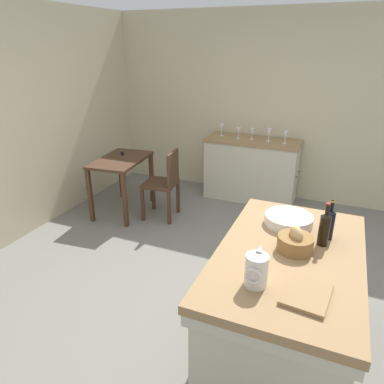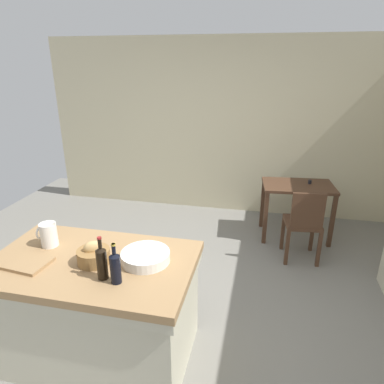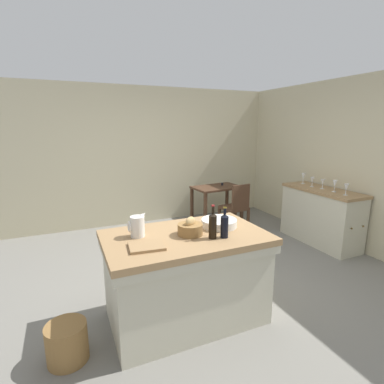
# 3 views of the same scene
# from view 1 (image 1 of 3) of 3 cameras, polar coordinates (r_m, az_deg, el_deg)

# --- Properties ---
(ground_plane) EXTENTS (6.76, 6.76, 0.00)m
(ground_plane) POSITION_cam_1_polar(r_m,az_deg,el_deg) (3.45, 4.91, -15.83)
(ground_plane) COLOR slate
(wall_right) EXTENTS (0.12, 5.20, 2.60)m
(wall_right) POSITION_cam_1_polar(r_m,az_deg,el_deg) (5.31, 14.55, 12.87)
(wall_right) COLOR beige
(wall_right) RESTS_ON ground
(island_table) EXTENTS (1.52, 0.92, 0.88)m
(island_table) POSITION_cam_1_polar(r_m,az_deg,el_deg) (2.69, 14.51, -16.60)
(island_table) COLOR #99754C
(island_table) RESTS_ON ground
(side_cabinet) EXTENTS (0.52, 1.34, 0.90)m
(side_cabinet) POSITION_cam_1_polar(r_m,az_deg,el_deg) (5.25, 9.43, 3.59)
(side_cabinet) COLOR #99754C
(side_cabinet) RESTS_ON ground
(writing_desk) EXTENTS (0.95, 0.65, 0.80)m
(writing_desk) POSITION_cam_1_polar(r_m,az_deg,el_deg) (4.82, -11.26, 3.88)
(writing_desk) COLOR #472D1E
(writing_desk) RESTS_ON ground
(wooden_chair) EXTENTS (0.44, 0.44, 0.91)m
(wooden_chair) POSITION_cam_1_polar(r_m,az_deg,el_deg) (4.59, -4.44, 1.60)
(wooden_chair) COLOR #472D1E
(wooden_chair) RESTS_ON ground
(pitcher) EXTENTS (0.17, 0.13, 0.23)m
(pitcher) POSITION_cam_1_polar(r_m,az_deg,el_deg) (2.07, 10.25, -12.21)
(pitcher) COLOR silver
(pitcher) RESTS_ON island_table
(wash_bowl) EXTENTS (0.36, 0.36, 0.08)m
(wash_bowl) POSITION_cam_1_polar(r_m,az_deg,el_deg) (2.80, 15.22, -4.31)
(wash_bowl) COLOR silver
(wash_bowl) RESTS_ON island_table
(bread_basket) EXTENTS (0.24, 0.24, 0.18)m
(bread_basket) POSITION_cam_1_polar(r_m,az_deg,el_deg) (2.46, 16.22, -7.72)
(bread_basket) COLOR olive
(bread_basket) RESTS_ON island_table
(cutting_board) EXTENTS (0.31, 0.27, 0.02)m
(cutting_board) POSITION_cam_1_polar(r_m,az_deg,el_deg) (2.10, 17.84, -15.38)
(cutting_board) COLOR #99754C
(cutting_board) RESTS_ON island_table
(wine_bottle_dark) EXTENTS (0.07, 0.07, 0.29)m
(wine_bottle_dark) POSITION_cam_1_polar(r_m,az_deg,el_deg) (2.66, 21.11, -4.67)
(wine_bottle_dark) COLOR black
(wine_bottle_dark) RESTS_ON island_table
(wine_bottle_amber) EXTENTS (0.07, 0.07, 0.31)m
(wine_bottle_amber) POSITION_cam_1_polar(r_m,az_deg,el_deg) (2.56, 20.44, -5.45)
(wine_bottle_amber) COLOR black
(wine_bottle_amber) RESTS_ON island_table
(wine_glass_far_left) EXTENTS (0.07, 0.07, 0.17)m
(wine_glass_far_left) POSITION_cam_1_polar(r_m,az_deg,el_deg) (4.98, 14.74, 8.80)
(wine_glass_far_left) COLOR white
(wine_glass_far_left) RESTS_ON side_cabinet
(wine_glass_left) EXTENTS (0.07, 0.07, 0.18)m
(wine_glass_left) POSITION_cam_1_polar(r_m,az_deg,el_deg) (5.04, 12.23, 9.31)
(wine_glass_left) COLOR white
(wine_glass_left) RESTS_ON side_cabinet
(wine_glass_middle) EXTENTS (0.07, 0.07, 0.16)m
(wine_glass_middle) POSITION_cam_1_polar(r_m,az_deg,el_deg) (5.11, 9.62, 9.48)
(wine_glass_middle) COLOR white
(wine_glass_middle) RESTS_ON side_cabinet
(wine_glass_right) EXTENTS (0.07, 0.07, 0.16)m
(wine_glass_right) POSITION_cam_1_polar(r_m,az_deg,el_deg) (5.13, 7.45, 9.70)
(wine_glass_right) COLOR white
(wine_glass_right) RESTS_ON side_cabinet
(wine_glass_far_right) EXTENTS (0.07, 0.07, 0.18)m
(wine_glass_far_right) POSITION_cam_1_polar(r_m,az_deg,el_deg) (5.26, 4.80, 10.32)
(wine_glass_far_right) COLOR white
(wine_glass_far_right) RESTS_ON side_cabinet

